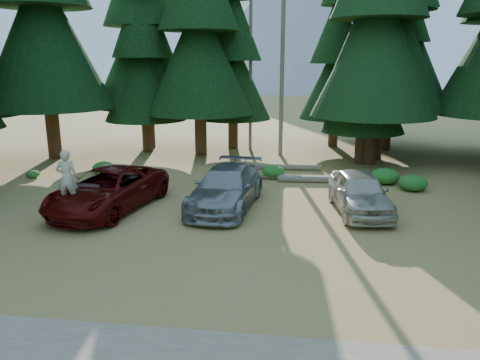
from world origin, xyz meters
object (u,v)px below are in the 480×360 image
Objects in this scene: silver_minivan_right at (360,192)px; frisbee_player at (67,178)px; silver_minivan_center at (226,188)px; log_left at (261,176)px; red_pickup at (108,189)px; log_right at (326,180)px; log_mid at (288,167)px.

frisbee_player is at bearing -173.75° from silver_minivan_right.
silver_minivan_center is 1.33× the size of log_left.
red_pickup is 1.27× the size of silver_minivan_right.
silver_minivan_center is at bearing -136.37° from log_right.
silver_minivan_center is at bearing -165.38° from frisbee_player.
log_right is (9.26, 6.66, -1.46)m from frisbee_player.
red_pickup is 1.89m from frisbee_player.
frisbee_player is 9.49m from log_left.
silver_minivan_right is 4.35m from log_right.
log_left is 3.15m from log_right.
red_pickup is 7.74m from log_left.
red_pickup reaches higher than log_mid.
frisbee_player is at bearing -131.24° from log_mid.
silver_minivan_right is 0.99× the size of log_right.
log_right reaches higher than log_mid.
silver_minivan_right is at bearing -176.54° from frisbee_player.
log_right is (8.46, 5.15, -0.65)m from red_pickup.
log_mid is at bearing 67.30° from log_left.
log_left is (-4.13, 4.60, -0.62)m from silver_minivan_right.
frisbee_player is 0.44× the size of log_right.
red_pickup is at bearing -128.04° from frisbee_player.
red_pickup reaches higher than silver_minivan_right.
frisbee_player reaches higher than log_right.
silver_minivan_center reaches higher than silver_minivan_right.
silver_minivan_center reaches higher than log_mid.
log_right is (-1.01, 4.18, -0.62)m from silver_minivan_right.
red_pickup is 4.49m from silver_minivan_center.
red_pickup reaches higher than log_right.
red_pickup is at bearing 178.50° from silver_minivan_right.
log_left is at bearing -141.05° from frisbee_player.
silver_minivan_center is 1.18× the size of log_right.
log_mid is at bearing 77.43° from silver_minivan_center.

